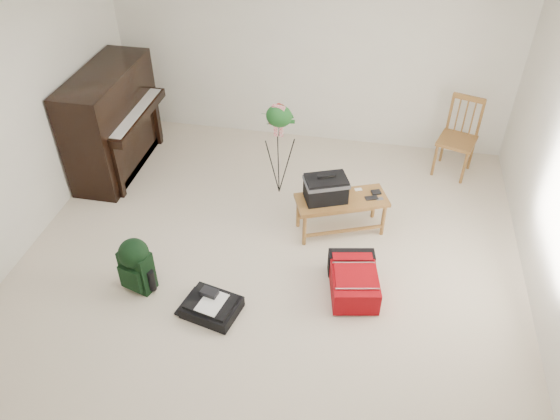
% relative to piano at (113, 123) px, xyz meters
% --- Properties ---
extents(floor, '(5.00, 5.50, 0.01)m').
position_rel_piano_xyz_m(floor, '(2.19, -1.60, -0.60)').
color(floor, beige).
rests_on(floor, ground).
extents(ceiling, '(5.00, 5.50, 0.01)m').
position_rel_piano_xyz_m(ceiling, '(2.19, -1.60, 1.90)').
color(ceiling, white).
rests_on(ceiling, wall_back).
extents(wall_back, '(5.00, 0.04, 2.50)m').
position_rel_piano_xyz_m(wall_back, '(2.19, 1.15, 0.65)').
color(wall_back, white).
rests_on(wall_back, floor).
extents(piano, '(0.71, 1.50, 1.25)m').
position_rel_piano_xyz_m(piano, '(0.00, 0.00, 0.00)').
color(piano, black).
rests_on(piano, floor).
extents(bench, '(1.02, 0.70, 0.73)m').
position_rel_piano_xyz_m(bench, '(2.71, -0.70, -0.09)').
color(bench, '#956130').
rests_on(bench, floor).
extents(dining_chair, '(0.52, 0.52, 0.95)m').
position_rel_piano_xyz_m(dining_chair, '(4.05, 0.69, -0.14)').
color(dining_chair, '#956130').
rests_on(dining_chair, floor).
extents(red_suitcase, '(0.54, 0.71, 0.27)m').
position_rel_piano_xyz_m(red_suitcase, '(3.05, -1.54, -0.46)').
color(red_suitcase, '#A4070C').
rests_on(red_suitcase, floor).
extents(black_duffel, '(0.55, 0.48, 0.20)m').
position_rel_piano_xyz_m(black_duffel, '(1.81, -2.09, -0.53)').
color(black_duffel, black).
rests_on(black_duffel, floor).
extents(green_backpack, '(0.33, 0.30, 0.58)m').
position_rel_piano_xyz_m(green_backpack, '(1.04, -1.92, -0.28)').
color(green_backpack, black).
rests_on(green_backpack, floor).
extents(flower_stand, '(0.44, 0.44, 1.17)m').
position_rel_piano_xyz_m(flower_stand, '(2.05, -0.16, -0.03)').
color(flower_stand, black).
rests_on(flower_stand, floor).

